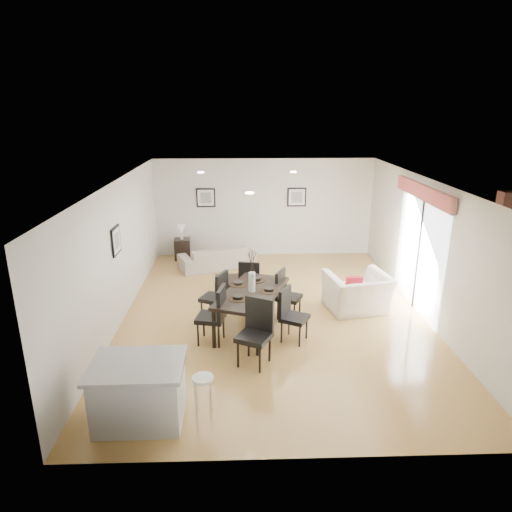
{
  "coord_description": "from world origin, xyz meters",
  "views": [
    {
      "loc": [
        -0.65,
        -8.42,
        4.01
      ],
      "look_at": [
        -0.35,
        0.4,
        1.12
      ],
      "focal_mm": 32.0,
      "sensor_mm": 36.0,
      "label": 1
    }
  ],
  "objects_px": {
    "coffee_table": "(238,287)",
    "dining_chair_foot": "(250,280)",
    "dining_chair_wfar": "(217,294)",
    "dining_chair_enear": "(290,312)",
    "dining_chair_head": "(257,328)",
    "dining_chair_wnear": "(215,312)",
    "sofa": "(217,257)",
    "kitchen_island": "(139,391)",
    "bar_stool": "(203,383)",
    "side_table": "(182,249)",
    "dining_chair_efar": "(285,292)",
    "armchair": "(357,293)",
    "dining_table": "(252,295)"
  },
  "relations": [
    {
      "from": "coffee_table",
      "to": "dining_chair_foot",
      "type": "bearing_deg",
      "value": -64.65
    },
    {
      "from": "dining_chair_wfar",
      "to": "dining_chair_enear",
      "type": "distance_m",
      "value": 1.58
    },
    {
      "from": "dining_chair_enear",
      "to": "dining_chair_head",
      "type": "height_order",
      "value": "dining_chair_head"
    },
    {
      "from": "dining_chair_wnear",
      "to": "sofa",
      "type": "bearing_deg",
      "value": -166.42
    },
    {
      "from": "sofa",
      "to": "kitchen_island",
      "type": "bearing_deg",
      "value": 60.87
    },
    {
      "from": "sofa",
      "to": "kitchen_island",
      "type": "distance_m",
      "value": 6.17
    },
    {
      "from": "dining_chair_wnear",
      "to": "dining_chair_head",
      "type": "height_order",
      "value": "dining_chair_head"
    },
    {
      "from": "dining_chair_head",
      "to": "bar_stool",
      "type": "distance_m",
      "value": 1.61
    },
    {
      "from": "dining_chair_wfar",
      "to": "coffee_table",
      "type": "relative_size",
      "value": 0.99
    },
    {
      "from": "side_table",
      "to": "dining_chair_enear",
      "type": "bearing_deg",
      "value": -62.2
    },
    {
      "from": "dining_chair_wnear",
      "to": "dining_chair_efar",
      "type": "relative_size",
      "value": 1.09
    },
    {
      "from": "dining_chair_enear",
      "to": "coffee_table",
      "type": "relative_size",
      "value": 0.98
    },
    {
      "from": "dining_chair_foot",
      "to": "dining_chair_head",
      "type": "bearing_deg",
      "value": 101.59
    },
    {
      "from": "dining_chair_head",
      "to": "side_table",
      "type": "bearing_deg",
      "value": 135.96
    },
    {
      "from": "dining_chair_wfar",
      "to": "bar_stool",
      "type": "height_order",
      "value": "dining_chair_wfar"
    },
    {
      "from": "dining_chair_wfar",
      "to": "dining_chair_foot",
      "type": "xyz_separation_m",
      "value": [
        0.65,
        0.73,
        -0.01
      ]
    },
    {
      "from": "side_table",
      "to": "kitchen_island",
      "type": "xyz_separation_m",
      "value": [
        0.25,
        -6.85,
        0.15
      ]
    },
    {
      "from": "kitchen_island",
      "to": "bar_stool",
      "type": "relative_size",
      "value": 1.94
    },
    {
      "from": "dining_chair_head",
      "to": "kitchen_island",
      "type": "bearing_deg",
      "value": -111.5
    },
    {
      "from": "armchair",
      "to": "kitchen_island",
      "type": "relative_size",
      "value": 0.99
    },
    {
      "from": "dining_chair_enear",
      "to": "side_table",
      "type": "bearing_deg",
      "value": 56.28
    },
    {
      "from": "dining_chair_efar",
      "to": "dining_chair_foot",
      "type": "distance_m",
      "value": 0.95
    },
    {
      "from": "dining_chair_foot",
      "to": "bar_stool",
      "type": "relative_size",
      "value": 1.55
    },
    {
      "from": "dining_chair_wnear",
      "to": "dining_chair_wfar",
      "type": "height_order",
      "value": "dining_chair_wnear"
    },
    {
      "from": "sofa",
      "to": "bar_stool",
      "type": "xyz_separation_m",
      "value": [
        0.11,
        -6.12,
        0.26
      ]
    },
    {
      "from": "dining_chair_wfar",
      "to": "dining_chair_efar",
      "type": "relative_size",
      "value": 1.02
    },
    {
      "from": "dining_chair_head",
      "to": "dining_chair_foot",
      "type": "distance_m",
      "value": 2.31
    },
    {
      "from": "coffee_table",
      "to": "kitchen_island",
      "type": "relative_size",
      "value": 0.82
    },
    {
      "from": "dining_chair_head",
      "to": "side_table",
      "type": "distance_m",
      "value": 5.76
    },
    {
      "from": "dining_chair_wfar",
      "to": "dining_chair_head",
      "type": "bearing_deg",
      "value": 48.81
    },
    {
      "from": "coffee_table",
      "to": "side_table",
      "type": "height_order",
      "value": "side_table"
    },
    {
      "from": "side_table",
      "to": "bar_stool",
      "type": "distance_m",
      "value": 6.94
    },
    {
      "from": "kitchen_island",
      "to": "dining_chair_efar",
      "type": "bearing_deg",
      "value": 53.6
    },
    {
      "from": "dining_chair_enear",
      "to": "dining_chair_efar",
      "type": "distance_m",
      "value": 0.93
    },
    {
      "from": "coffee_table",
      "to": "bar_stool",
      "type": "xyz_separation_m",
      "value": [
        -0.44,
        -4.23,
        0.34
      ]
    },
    {
      "from": "dining_chair_wnear",
      "to": "side_table",
      "type": "xyz_separation_m",
      "value": [
        -1.16,
        4.77,
        -0.31
      ]
    },
    {
      "from": "dining_table",
      "to": "dining_chair_enear",
      "type": "xyz_separation_m",
      "value": [
        0.67,
        -0.42,
        -0.15
      ]
    },
    {
      "from": "dining_chair_wfar",
      "to": "coffee_table",
      "type": "distance_m",
      "value": 1.34
    },
    {
      "from": "dining_chair_head",
      "to": "dining_chair_foot",
      "type": "bearing_deg",
      "value": 118.55
    },
    {
      "from": "coffee_table",
      "to": "bar_stool",
      "type": "distance_m",
      "value": 4.27
    },
    {
      "from": "side_table",
      "to": "kitchen_island",
      "type": "distance_m",
      "value": 6.86
    },
    {
      "from": "armchair",
      "to": "bar_stool",
      "type": "xyz_separation_m",
      "value": [
        -2.89,
        -3.34,
        0.15
      ]
    },
    {
      "from": "dining_table",
      "to": "coffee_table",
      "type": "xyz_separation_m",
      "value": [
        -0.28,
        1.67,
        -0.5
      ]
    },
    {
      "from": "dining_table",
      "to": "dining_chair_foot",
      "type": "distance_m",
      "value": 1.17
    },
    {
      "from": "dining_chair_wfar",
      "to": "kitchen_island",
      "type": "relative_size",
      "value": 0.81
    },
    {
      "from": "dining_chair_enear",
      "to": "dining_chair_efar",
      "type": "height_order",
      "value": "dining_chair_enear"
    },
    {
      "from": "dining_chair_efar",
      "to": "kitchen_island",
      "type": "distance_m",
      "value": 3.79
    },
    {
      "from": "dining_chair_wfar",
      "to": "sofa",
      "type": "bearing_deg",
      "value": -152.43
    },
    {
      "from": "dining_chair_enear",
      "to": "side_table",
      "type": "relative_size",
      "value": 1.73
    },
    {
      "from": "dining_chair_enear",
      "to": "dining_chair_foot",
      "type": "relative_size",
      "value": 1.0
    }
  ]
}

